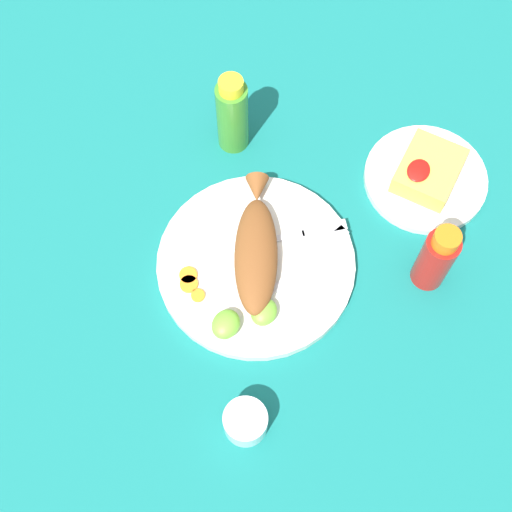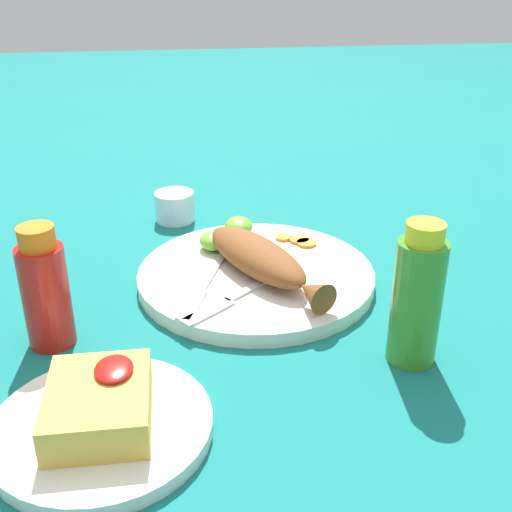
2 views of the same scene
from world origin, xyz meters
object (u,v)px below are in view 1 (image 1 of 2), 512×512
Objects in this scene: fried_fish at (256,249)px; fork_far at (308,260)px; fork_near at (296,233)px; hot_sauce_bottle_green at (232,115)px; hot_sauce_bottle_red at (436,258)px; main_plate at (256,264)px; salt_cup at (246,422)px; side_plate_fries at (425,179)px.

fried_fish reaches higher than fork_far.
fork_near is 0.99× the size of hot_sauce_bottle_green.
hot_sauce_bottle_red reaches higher than fried_fish.
main_plate is at bearing 36.59° from hot_sauce_bottle_green.
hot_sauce_bottle_green is (-0.18, -0.13, 0.03)m from fried_fish.
hot_sauce_bottle_green reaches higher than fork_near.
hot_sauce_bottle_red reaches higher than salt_cup.
salt_cup is (0.26, 0.03, 0.00)m from fork_far.
fried_fish is 1.49× the size of fork_near.
fork_far is at bearing -173.57° from salt_cup.
hot_sauce_bottle_red is (-0.10, 0.24, 0.03)m from fried_fish.
fork_near is (-0.06, 0.04, -0.02)m from fried_fish.
main_plate is at bearing -33.58° from side_plate_fries.
fried_fish is 0.25m from salt_cup.
hot_sauce_bottle_red is (-0.07, 0.17, 0.04)m from fork_far.
hot_sauce_bottle_green is at bearing -102.11° from hot_sauce_bottle_red.
fork_near is 0.05m from fork_far.
side_plate_fries is (-0.07, 0.31, -0.07)m from hot_sauce_bottle_green.
side_plate_fries is at bearing 171.20° from salt_cup.
main_plate is at bearing 138.59° from fork_far.
fork_far is 0.26m from salt_cup.
salt_cup is 0.31× the size of side_plate_fries.
hot_sauce_bottle_green reaches higher than fork_far.
side_plate_fries is at bearing 117.98° from fried_fish.
hot_sauce_bottle_green reaches higher than salt_cup.
hot_sauce_bottle_green is 0.33m from side_plate_fries.
fried_fish is at bearing -161.83° from fork_near.
fork_near is 0.24m from side_plate_fries.
main_plate is 1.52× the size of side_plate_fries.
salt_cup is at bearing -116.32° from fork_near.
main_plate is at bearing -156.02° from salt_cup.
fork_far is at bearing -67.87° from hot_sauce_bottle_red.
side_plate_fries is at bearing 14.83° from fork_near.
fried_fish is 0.22m from hot_sauce_bottle_green.
fork_far reaches higher than side_plate_fries.
fried_fish is 0.26m from hot_sauce_bottle_red.
hot_sauce_bottle_green is 0.47m from salt_cup.
hot_sauce_bottle_red is at bearing 113.92° from main_plate.
side_plate_fries is at bearing 146.42° from main_plate.
hot_sauce_bottle_green is (-0.08, -0.38, 0.01)m from hot_sauce_bottle_red.
main_plate is 0.24m from hot_sauce_bottle_green.
hot_sauce_bottle_green reaches higher than hot_sauce_bottle_red.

